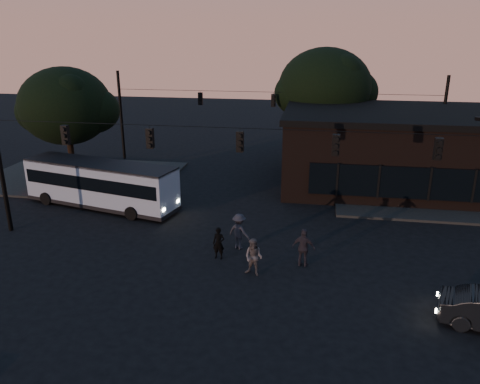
% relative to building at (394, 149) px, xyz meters
% --- Properties ---
extents(ground, '(120.00, 120.00, 0.00)m').
position_rel_building_xyz_m(ground, '(-9.00, -15.97, -2.71)').
color(ground, black).
rests_on(ground, ground).
extents(sidewalk_far_right, '(14.00, 10.00, 0.15)m').
position_rel_building_xyz_m(sidewalk_far_right, '(3.00, -1.97, -2.63)').
color(sidewalk_far_right, black).
rests_on(sidewalk_far_right, ground).
extents(sidewalk_far_left, '(14.00, 10.00, 0.15)m').
position_rel_building_xyz_m(sidewalk_far_left, '(-23.00, -1.97, -2.63)').
color(sidewalk_far_left, black).
rests_on(sidewalk_far_left, ground).
extents(building, '(15.40, 10.41, 5.40)m').
position_rel_building_xyz_m(building, '(0.00, 0.00, 0.00)').
color(building, black).
rests_on(building, ground).
extents(tree_behind, '(7.60, 7.60, 9.43)m').
position_rel_building_xyz_m(tree_behind, '(-5.00, 6.03, 3.48)').
color(tree_behind, black).
rests_on(tree_behind, ground).
extents(tree_left, '(6.40, 6.40, 8.30)m').
position_rel_building_xyz_m(tree_left, '(-23.00, -2.97, 2.86)').
color(tree_left, black).
rests_on(tree_left, ground).
extents(signal_rig_near, '(26.24, 0.30, 7.50)m').
position_rel_building_xyz_m(signal_rig_near, '(-9.00, -11.97, 1.74)').
color(signal_rig_near, black).
rests_on(signal_rig_near, ground).
extents(signal_rig_far, '(26.24, 0.30, 7.50)m').
position_rel_building_xyz_m(signal_rig_far, '(-9.00, 4.03, 1.50)').
color(signal_rig_far, black).
rests_on(signal_rig_far, ground).
extents(bus, '(10.48, 4.69, 2.87)m').
position_rel_building_xyz_m(bus, '(-18.60, -7.57, -1.10)').
color(bus, '#8B98B0').
rests_on(bus, ground).
extents(pedestrian_a, '(0.61, 0.43, 1.61)m').
position_rel_building_xyz_m(pedestrian_a, '(-9.81, -13.39, -1.90)').
color(pedestrian_a, black).
rests_on(pedestrian_a, ground).
extents(pedestrian_b, '(1.01, 0.89, 1.76)m').
position_rel_building_xyz_m(pedestrian_b, '(-7.91, -14.74, -1.83)').
color(pedestrian_b, '#4A4343').
rests_on(pedestrian_b, ground).
extents(pedestrian_c, '(1.17, 0.66, 1.88)m').
position_rel_building_xyz_m(pedestrian_c, '(-5.71, -13.49, -1.77)').
color(pedestrian_c, black).
rests_on(pedestrian_c, ground).
extents(pedestrian_d, '(1.39, 1.15, 1.87)m').
position_rel_building_xyz_m(pedestrian_d, '(-9.02, -12.11, -1.77)').
color(pedestrian_d, black).
rests_on(pedestrian_d, ground).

